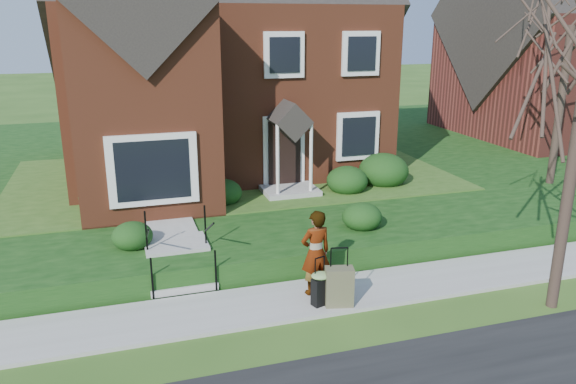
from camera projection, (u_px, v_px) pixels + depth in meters
name	position (u px, v px, depth m)	size (l,w,h in m)	color
ground	(312.00, 299.00, 11.61)	(120.00, 120.00, 0.00)	#2D5119
sidewalk	(312.00, 297.00, 11.60)	(60.00, 1.60, 0.08)	#9E9B93
terrace	(315.00, 157.00, 22.62)	(44.00, 20.00, 0.60)	#10350E
walkway	(165.00, 208.00, 15.29)	(1.20, 6.00, 0.06)	#9E9B93
main_house	(212.00, 30.00, 18.81)	(10.40, 10.20, 9.40)	brown
neighbour_house	(572.00, 28.00, 24.69)	(9.40, 8.00, 9.20)	brown
front_steps	(179.00, 258.00, 12.45)	(1.40, 2.02, 1.50)	#9E9B93
foundation_shrubs	(266.00, 185.00, 15.89)	(9.82, 4.67, 1.12)	#11330F
woman	(316.00, 253.00, 11.46)	(0.66, 0.43, 1.81)	#999999
suitcase_black	(321.00, 286.00, 11.14)	(0.50, 0.45, 1.00)	black
suitcase_olive	(339.00, 286.00, 11.11)	(0.61, 0.43, 1.20)	brown
tree_gap	(574.00, 9.00, 16.32)	(5.28, 5.28, 7.54)	#4A382D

